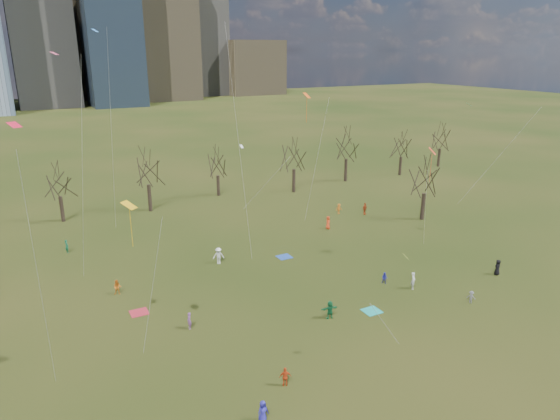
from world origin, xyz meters
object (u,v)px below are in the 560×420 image
blanket_teal (372,311)px  person_0 (263,411)px  blanket_navy (284,257)px  person_4 (285,377)px  blanket_crimson (139,312)px  person_1 (413,281)px

blanket_teal → person_0: 17.20m
blanket_navy → person_4: person_4 is taller
blanket_crimson → person_0: (3.82, -17.90, 0.75)m
person_1 → blanket_teal: bearing=145.7°
person_0 → person_1: size_ratio=0.86×
person_0 → blanket_teal: bearing=21.5°
blanket_navy → person_1: size_ratio=0.90×
blanket_teal → person_0: bearing=-151.8°
blanket_navy → person_1: (7.54, -13.17, 0.88)m
blanket_crimson → blanket_teal: bearing=-27.3°
person_0 → blanket_navy: bearing=51.8°
blanket_crimson → person_0: person_0 is taller
blanket_teal → person_4: (-12.15, -5.66, 0.73)m
blanket_crimson → person_0: bearing=-78.0°
person_0 → person_4: size_ratio=1.03×
person_0 → person_4: person_0 is taller
person_0 → person_4: bearing=32.8°
blanket_navy → person_0: bearing=-121.4°
blanket_teal → blanket_navy: same height
person_0 → person_1: 23.73m
person_4 → blanket_crimson: bearing=-46.5°
blanket_teal → blanket_crimson: (-18.96, 9.78, 0.00)m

